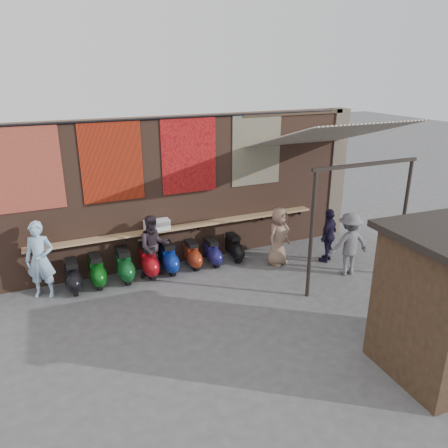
{
  "coord_description": "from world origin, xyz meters",
  "views": [
    {
      "loc": [
        -3.52,
        -8.23,
        5.19
      ],
      "look_at": [
        0.72,
        1.2,
        1.45
      ],
      "focal_mm": 35.0,
      "sensor_mm": 36.0,
      "label": 1
    }
  ],
  "objects_px": {
    "scooter_stool_5": "(192,255)",
    "scooter_stool_6": "(212,253)",
    "shelf_box": "(157,225)",
    "diner_left": "(40,260)",
    "shopper_grey": "(349,244)",
    "scooter_stool_0": "(73,276)",
    "scooter_stool_7": "(234,248)",
    "scooter_stool_4": "(168,258)",
    "scooter_stool_2": "(124,265)",
    "shopper_navy": "(329,235)",
    "diner_right": "(154,246)",
    "scooter_stool_1": "(97,271)",
    "scooter_stool_3": "(148,261)",
    "shopper_tan": "(278,236)"
  },
  "relations": [
    {
      "from": "shopper_tan",
      "to": "shelf_box",
      "type": "bearing_deg",
      "value": 136.38
    },
    {
      "from": "scooter_stool_2",
      "to": "scooter_stool_6",
      "type": "height_order",
      "value": "scooter_stool_2"
    },
    {
      "from": "scooter_stool_2",
      "to": "scooter_stool_7",
      "type": "relative_size",
      "value": 1.14
    },
    {
      "from": "scooter_stool_0",
      "to": "scooter_stool_2",
      "type": "xyz_separation_m",
      "value": [
        1.26,
        0.05,
        0.03
      ]
    },
    {
      "from": "shopper_tan",
      "to": "shopper_navy",
      "type": "bearing_deg",
      "value": -40.99
    },
    {
      "from": "scooter_stool_0",
      "to": "diner_right",
      "type": "height_order",
      "value": "diner_right"
    },
    {
      "from": "shopper_navy",
      "to": "shelf_box",
      "type": "bearing_deg",
      "value": -47.98
    },
    {
      "from": "scooter_stool_2",
      "to": "scooter_stool_3",
      "type": "distance_m",
      "value": 0.64
    },
    {
      "from": "scooter_stool_3",
      "to": "scooter_stool_7",
      "type": "xyz_separation_m",
      "value": [
        2.47,
        -0.02,
        -0.06
      ]
    },
    {
      "from": "diner_left",
      "to": "shopper_grey",
      "type": "height_order",
      "value": "diner_left"
    },
    {
      "from": "diner_left",
      "to": "diner_right",
      "type": "height_order",
      "value": "diner_left"
    },
    {
      "from": "scooter_stool_0",
      "to": "scooter_stool_4",
      "type": "xyz_separation_m",
      "value": [
        2.44,
        0.06,
        0.01
      ]
    },
    {
      "from": "scooter_stool_0",
      "to": "scooter_stool_4",
      "type": "bearing_deg",
      "value": 1.42
    },
    {
      "from": "scooter_stool_5",
      "to": "scooter_stool_1",
      "type": "bearing_deg",
      "value": -179.78
    },
    {
      "from": "diner_right",
      "to": "shopper_navy",
      "type": "xyz_separation_m",
      "value": [
        4.69,
        -1.07,
        -0.06
      ]
    },
    {
      "from": "scooter_stool_5",
      "to": "scooter_stool_7",
      "type": "height_order",
      "value": "same"
    },
    {
      "from": "scooter_stool_7",
      "to": "scooter_stool_3",
      "type": "bearing_deg",
      "value": 179.59
    },
    {
      "from": "scooter_stool_0",
      "to": "scooter_stool_7",
      "type": "bearing_deg",
      "value": 0.87
    },
    {
      "from": "scooter_stool_0",
      "to": "shopper_navy",
      "type": "relative_size",
      "value": 0.53
    },
    {
      "from": "scooter_stool_4",
      "to": "scooter_stool_7",
      "type": "distance_m",
      "value": 1.93
    },
    {
      "from": "scooter_stool_7",
      "to": "diner_right",
      "type": "height_order",
      "value": "diner_right"
    },
    {
      "from": "scooter_stool_2",
      "to": "scooter_stool_6",
      "type": "relative_size",
      "value": 1.17
    },
    {
      "from": "shopper_grey",
      "to": "shopper_navy",
      "type": "bearing_deg",
      "value": -83.77
    },
    {
      "from": "scooter_stool_5",
      "to": "shopper_grey",
      "type": "xyz_separation_m",
      "value": [
        3.6,
        -2.03,
        0.48
      ]
    },
    {
      "from": "scooter_stool_7",
      "to": "shopper_tan",
      "type": "xyz_separation_m",
      "value": [
        0.98,
        -0.76,
        0.46
      ]
    },
    {
      "from": "scooter_stool_2",
      "to": "shopper_grey",
      "type": "xyz_separation_m",
      "value": [
        5.45,
        -2.01,
        0.43
      ]
    },
    {
      "from": "scooter_stool_1",
      "to": "scooter_stool_6",
      "type": "height_order",
      "value": "scooter_stool_1"
    },
    {
      "from": "diner_left",
      "to": "shopper_tan",
      "type": "bearing_deg",
      "value": 15.99
    },
    {
      "from": "diner_left",
      "to": "shopper_navy",
      "type": "distance_m",
      "value": 7.48
    },
    {
      "from": "scooter_stool_1",
      "to": "scooter_stool_3",
      "type": "bearing_deg",
      "value": 1.05
    },
    {
      "from": "scooter_stool_4",
      "to": "scooter_stool_6",
      "type": "height_order",
      "value": "scooter_stool_4"
    },
    {
      "from": "scooter_stool_5",
      "to": "scooter_stool_6",
      "type": "xyz_separation_m",
      "value": [
        0.57,
        -0.06,
        -0.01
      ]
    },
    {
      "from": "scooter_stool_1",
      "to": "shopper_tan",
      "type": "bearing_deg",
      "value": -8.92
    },
    {
      "from": "scooter_stool_1",
      "to": "shopper_navy",
      "type": "relative_size",
      "value": 0.54
    },
    {
      "from": "shelf_box",
      "to": "scooter_stool_7",
      "type": "distance_m",
      "value": 2.31
    },
    {
      "from": "scooter_stool_1",
      "to": "scooter_stool_4",
      "type": "xyz_separation_m",
      "value": [
        1.86,
        0.0,
        0.01
      ]
    },
    {
      "from": "scooter_stool_5",
      "to": "diner_right",
      "type": "height_order",
      "value": "diner_right"
    },
    {
      "from": "scooter_stool_3",
      "to": "scooter_stool_7",
      "type": "height_order",
      "value": "scooter_stool_3"
    },
    {
      "from": "scooter_stool_2",
      "to": "shopper_tan",
      "type": "distance_m",
      "value": 4.17
    },
    {
      "from": "diner_left",
      "to": "scooter_stool_7",
      "type": "bearing_deg",
      "value": 23.19
    },
    {
      "from": "scooter_stool_0",
      "to": "diner_right",
      "type": "relative_size",
      "value": 0.49
    },
    {
      "from": "shelf_box",
      "to": "scooter_stool_5",
      "type": "xyz_separation_m",
      "value": [
        0.86,
        -0.28,
        -0.9
      ]
    },
    {
      "from": "scooter_stool_4",
      "to": "scooter_stool_7",
      "type": "bearing_deg",
      "value": 0.17
    },
    {
      "from": "scooter_stool_0",
      "to": "diner_left",
      "type": "distance_m",
      "value": 0.86
    },
    {
      "from": "shelf_box",
      "to": "scooter_stool_0",
      "type": "xyz_separation_m",
      "value": [
        -2.25,
        -0.35,
        -0.87
      ]
    },
    {
      "from": "scooter_stool_7",
      "to": "shopper_tan",
      "type": "distance_m",
      "value": 1.32
    },
    {
      "from": "scooter_stool_6",
      "to": "diner_right",
      "type": "distance_m",
      "value": 1.71
    },
    {
      "from": "shelf_box",
      "to": "scooter_stool_0",
      "type": "distance_m",
      "value": 2.44
    },
    {
      "from": "scooter_stool_0",
      "to": "scooter_stool_4",
      "type": "distance_m",
      "value": 2.44
    },
    {
      "from": "scooter_stool_0",
      "to": "shopper_tan",
      "type": "relative_size",
      "value": 0.5
    }
  ]
}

